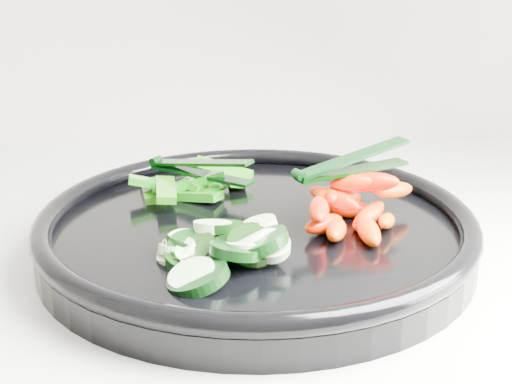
{
  "coord_description": "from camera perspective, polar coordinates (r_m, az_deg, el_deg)",
  "views": [
    {
      "loc": [
        -0.13,
        1.09,
        1.19
      ],
      "look_at": [
        -0.11,
        1.66,
        0.99
      ],
      "focal_mm": 50.0,
      "sensor_mm": 36.0,
      "label": 1
    }
  ],
  "objects": [
    {
      "name": "cucumber_pile",
      "position": [
        0.55,
        -3.56,
        -4.66
      ],
      "size": [
        0.11,
        0.12,
        0.04
      ],
      "color": "black",
      "rests_on": "veggie_tray"
    },
    {
      "name": "carrot_pile",
      "position": [
        0.62,
        7.42,
        -0.92
      ],
      "size": [
        0.11,
        0.14,
        0.05
      ],
      "color": "#DA4F00",
      "rests_on": "veggie_tray"
    },
    {
      "name": "tong_pepper",
      "position": [
        0.68,
        -4.67,
        1.92
      ],
      "size": [
        0.1,
        0.07,
        0.02
      ],
      "color": "black",
      "rests_on": "pepper_pile"
    },
    {
      "name": "tong_carrot",
      "position": [
        0.61,
        7.5,
        2.18
      ],
      "size": [
        0.11,
        0.06,
        0.02
      ],
      "color": "black",
      "rests_on": "carrot_pile"
    },
    {
      "name": "veggie_tray",
      "position": [
        0.61,
        0.0,
        -3.05
      ],
      "size": [
        0.41,
        0.41,
        0.04
      ],
      "color": "black",
      "rests_on": "counter"
    },
    {
      "name": "pepper_pile",
      "position": [
        0.69,
        -5.4,
        0.52
      ],
      "size": [
        0.12,
        0.11,
        0.04
      ],
      "color": "#09650A",
      "rests_on": "veggie_tray"
    }
  ]
}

